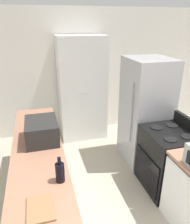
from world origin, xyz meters
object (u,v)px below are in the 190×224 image
object	(u,v)px
pantry_cabinet	(82,89)
stove	(167,160)
refrigerator	(145,112)
microwave	(42,131)
wine_bottle	(60,172)

from	to	relation	value
pantry_cabinet	stove	bearing A→B (deg)	-66.38
refrigerator	microwave	size ratio (longest dim) A/B	3.50
refrigerator	microwave	bearing A→B (deg)	-162.87
microwave	pantry_cabinet	bearing A→B (deg)	61.94
pantry_cabinet	refrigerator	world-z (taller)	pantry_cabinet
stove	microwave	world-z (taller)	microwave
pantry_cabinet	microwave	world-z (taller)	pantry_cabinet
pantry_cabinet	microwave	xyz separation A→B (m)	(-0.88, -1.66, 0.01)
microwave	refrigerator	bearing A→B (deg)	17.13
pantry_cabinet	microwave	bearing A→B (deg)	-118.06
pantry_cabinet	refrigerator	bearing A→B (deg)	-52.72
microwave	wine_bottle	size ratio (longest dim) A/B	1.95
pantry_cabinet	wine_bottle	world-z (taller)	pantry_cabinet
pantry_cabinet	stove	distance (m)	2.17
stove	wine_bottle	distance (m)	1.79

